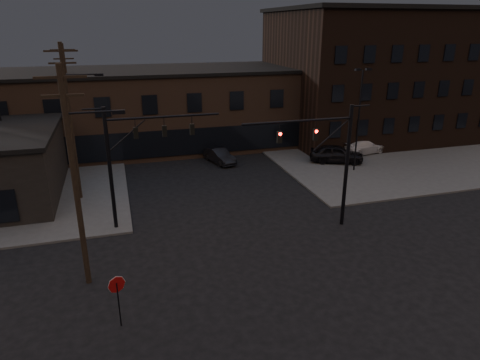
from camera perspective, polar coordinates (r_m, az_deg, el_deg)
name	(u,v)px	position (r m, az deg, el deg)	size (l,w,h in m)	color
ground	(274,274)	(23.48, 4.62, -12.39)	(140.00, 140.00, 0.00)	black
sidewalk_ne	(387,142)	(51.51, 19.03, 4.81)	(30.00, 30.00, 0.15)	#474744
building_row	(185,108)	(47.80, -7.39, 9.46)	(40.00, 12.00, 8.00)	brown
building_right	(374,76)	(53.56, 17.41, 13.10)	(22.00, 16.00, 14.00)	black
traffic_signal_near	(331,155)	(27.31, 12.10, 3.32)	(7.12, 0.24, 8.00)	black
traffic_signal_far	(130,154)	(27.50, -14.46, 3.42)	(7.12, 0.24, 8.00)	black
stop_sign	(117,290)	(19.63, -16.05, -13.90)	(0.72, 0.33, 2.48)	black
utility_pole_near	(76,175)	(21.61, -21.08, 0.61)	(3.70, 0.28, 11.00)	black
utility_pole_mid	(71,120)	(33.22, -21.59, 7.42)	(3.70, 0.28, 11.50)	black
utility_pole_far	(69,100)	(45.15, -21.82, 9.92)	(2.20, 0.28, 11.00)	black
lot_light_a	(359,111)	(38.94, 15.62, 8.81)	(1.50, 0.28, 9.14)	black
lot_light_b	(385,99)	(46.33, 18.81, 10.15)	(1.50, 0.28, 9.14)	black
parked_car_lot_a	(337,154)	(41.90, 12.75, 3.44)	(2.02, 5.02, 1.71)	black
parked_car_lot_b	(363,146)	(45.56, 16.04, 4.33)	(2.09, 5.15, 1.49)	silver
car_crossing	(220,156)	(41.30, -2.75, 3.23)	(1.46, 4.19, 1.38)	black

